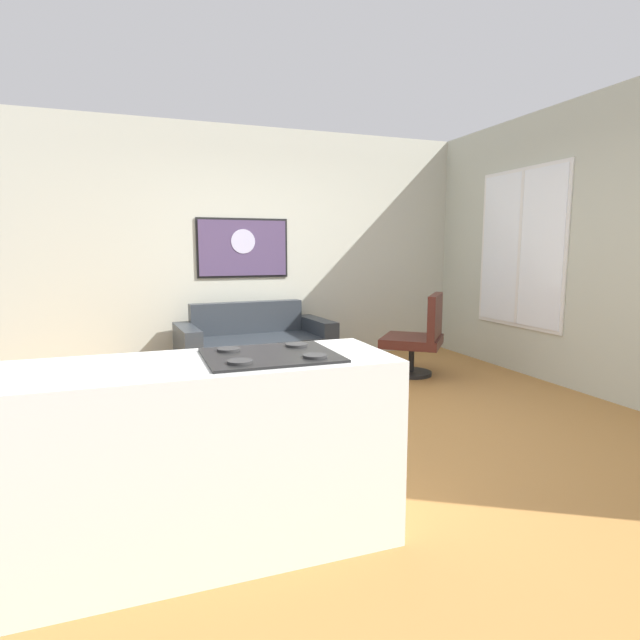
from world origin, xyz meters
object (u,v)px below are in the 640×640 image
armchair (419,337)px  coffee_table (274,357)px  wall_painting (243,248)px  couch (255,349)px

armchair → coffee_table: bearing=-170.3°
coffee_table → wall_painting: size_ratio=0.79×
couch → coffee_table: size_ratio=2.02×
armchair → wall_painting: wall_painting is taller
couch → wall_painting: wall_painting is taller
couch → wall_painting: bearing=90.9°
couch → wall_painting: 1.24m
coffee_table → wall_painting: bearing=88.1°
couch → coffee_table: bearing=-93.2°
coffee_table → armchair: armchair is taller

